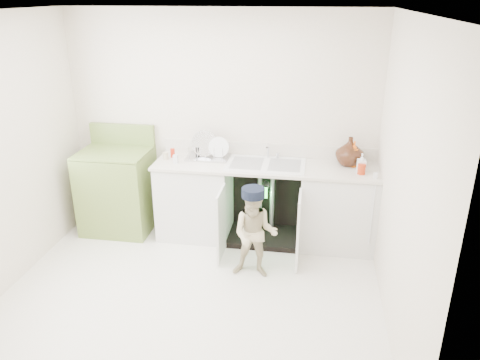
% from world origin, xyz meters
% --- Properties ---
extents(ground, '(3.50, 3.50, 0.00)m').
position_xyz_m(ground, '(0.00, 0.00, 0.00)').
color(ground, silver).
rests_on(ground, ground).
extents(room_shell, '(6.00, 5.50, 1.26)m').
position_xyz_m(room_shell, '(0.00, 0.00, 1.25)').
color(room_shell, beige).
rests_on(room_shell, ground).
extents(counter_run, '(2.44, 1.02, 1.21)m').
position_xyz_m(counter_run, '(0.57, 1.21, 0.47)').
color(counter_run, silver).
rests_on(counter_run, ground).
extents(avocado_stove, '(0.78, 0.65, 1.21)m').
position_xyz_m(avocado_stove, '(-1.18, 1.18, 0.50)').
color(avocado_stove, olive).
rests_on(avocado_stove, ground).
extents(repair_worker, '(0.45, 0.61, 0.93)m').
position_xyz_m(repair_worker, '(0.54, 0.44, 0.47)').
color(repair_worker, '#CBBA91').
rests_on(repair_worker, ground).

